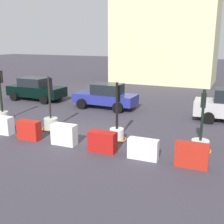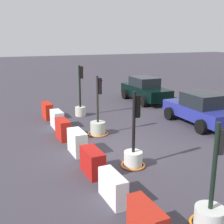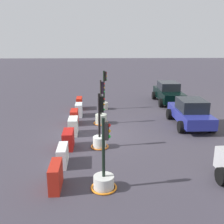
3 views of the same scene
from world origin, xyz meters
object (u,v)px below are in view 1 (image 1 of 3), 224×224
object	(u,v)px
traffic_light_1	(51,121)
traffic_light_2	(117,130)
traffic_light_0	(2,110)
construction_barrier_5	(143,149)
construction_barrier_6	(192,155)
construction_barrier_3	(64,134)
car_black_sedan	(36,89)
construction_barrier_2	(29,130)
construction_barrier_4	(102,142)
construction_barrier_1	(3,125)
traffic_light_3	(200,142)
car_blue_estate	(106,96)

from	to	relation	value
traffic_light_1	traffic_light_2	size ratio (longest dim) A/B	1.02
traffic_light_0	construction_barrier_5	size ratio (longest dim) A/B	2.44
construction_barrier_5	construction_barrier_6	world-z (taller)	construction_barrier_6
construction_barrier_3	car_black_sedan	bearing A→B (deg)	135.65
car_black_sedan	construction_barrier_2	bearing A→B (deg)	-53.10
construction_barrier_2	construction_barrier_4	xyz separation A→B (m)	(3.61, 0.08, -0.02)
construction_barrier_4	construction_barrier_6	distance (m)	3.46
construction_barrier_1	construction_barrier_5	size ratio (longest dim) A/B	0.91
traffic_light_0	traffic_light_1	bearing A→B (deg)	-3.67
traffic_light_3	construction_barrier_4	distance (m)	3.91
construction_barrier_2	construction_barrier_5	xyz separation A→B (m)	(5.32, 0.05, -0.04)
traffic_light_0	construction_barrier_4	xyz separation A→B (m)	(7.00, -1.75, -0.17)
traffic_light_2	car_blue_estate	size ratio (longest dim) A/B	0.63
construction_barrier_3	construction_barrier_5	size ratio (longest dim) A/B	0.94
construction_barrier_4	construction_barrier_2	bearing A→B (deg)	-178.78
construction_barrier_1	car_blue_estate	size ratio (longest dim) A/B	0.26
construction_barrier_3	construction_barrier_2	bearing A→B (deg)	-176.33
construction_barrier_2	construction_barrier_3	world-z (taller)	construction_barrier_3
construction_barrier_2	construction_barrier_6	world-z (taller)	construction_barrier_6
construction_barrier_2	construction_barrier_3	size ratio (longest dim) A/B	0.98
traffic_light_0	traffic_light_1	size ratio (longest dim) A/B	1.06
construction_barrier_5	car_black_sedan	bearing A→B (deg)	146.70
traffic_light_0	construction_barrier_5	bearing A→B (deg)	-11.52
construction_barrier_1	construction_barrier_2	bearing A→B (deg)	-4.31
construction_barrier_4	construction_barrier_5	world-z (taller)	construction_barrier_4
car_blue_estate	construction_barrier_5	bearing A→B (deg)	-54.90
construction_barrier_1	construction_barrier_4	world-z (taller)	construction_barrier_1
traffic_light_1	car_black_sedan	bearing A→B (deg)	134.31
traffic_light_1	traffic_light_2	bearing A→B (deg)	-0.96
traffic_light_1	construction_barrier_5	world-z (taller)	traffic_light_1
car_black_sedan	traffic_light_0	bearing A→B (deg)	-70.11
traffic_light_0	car_blue_estate	bearing A→B (deg)	51.88
traffic_light_2	traffic_light_0	bearing A→B (deg)	177.72
car_blue_estate	construction_barrier_2	bearing A→B (deg)	-94.60
construction_barrier_2	construction_barrier_5	size ratio (longest dim) A/B	0.92
traffic_light_3	construction_barrier_4	xyz separation A→B (m)	(-3.55, -1.63, 0.03)
traffic_light_0	car_black_sedan	world-z (taller)	traffic_light_0
traffic_light_3	construction_barrier_1	distance (m)	8.99
traffic_light_3	car_black_sedan	xyz separation A→B (m)	(-12.42, 5.29, 0.44)
traffic_light_0	construction_barrier_1	size ratio (longest dim) A/B	2.67
traffic_light_2	car_blue_estate	distance (m)	6.12
construction_barrier_3	construction_barrier_6	size ratio (longest dim) A/B	0.94
traffic_light_0	construction_barrier_4	distance (m)	7.21
car_black_sedan	construction_barrier_4	bearing A→B (deg)	-37.96
traffic_light_2	construction_barrier_1	distance (m)	5.48
traffic_light_2	construction_barrier_3	xyz separation A→B (m)	(-1.82, -1.43, 0.01)
construction_barrier_4	car_black_sedan	distance (m)	11.25
traffic_light_2	construction_barrier_4	bearing A→B (deg)	-89.76
traffic_light_2	construction_barrier_6	bearing A→B (deg)	-23.03
construction_barrier_2	traffic_light_3	bearing A→B (deg)	13.41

